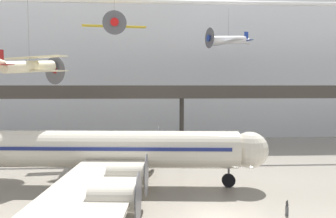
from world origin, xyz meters
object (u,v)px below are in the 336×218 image
(suspended_plane_yellow_lowwing, at_px, (114,24))
(info_sign_pedestal, at_px, (287,209))
(airliner_silver_main, at_px, (108,150))
(suspended_plane_cream_biplane, at_px, (30,66))
(suspended_plane_white_twin, at_px, (228,40))

(suspended_plane_yellow_lowwing, distance_m, info_sign_pedestal, 33.05)
(airliner_silver_main, distance_m, info_sign_pedestal, 16.93)
(airliner_silver_main, relative_size, suspended_plane_yellow_lowwing, 4.05)
(suspended_plane_cream_biplane, xyz_separation_m, info_sign_pedestal, (23.62, -13.06, -11.54))
(airliner_silver_main, distance_m, suspended_plane_cream_biplane, 13.33)
(airliner_silver_main, height_order, info_sign_pedestal, airliner_silver_main)
(airliner_silver_main, xyz_separation_m, info_sign_pedestal, (14.57, -8.03, -3.15))
(suspended_plane_white_twin, xyz_separation_m, suspended_plane_cream_biplane, (-25.99, -16.71, -5.29))
(airliner_silver_main, relative_size, suspended_plane_cream_biplane, 2.97)
(suspended_plane_cream_biplane, bearing_deg, suspended_plane_yellow_lowwing, -7.00)
(info_sign_pedestal, bearing_deg, airliner_silver_main, 160.66)
(suspended_plane_white_twin, distance_m, suspended_plane_cream_biplane, 31.35)
(suspended_plane_yellow_lowwing, relative_size, info_sign_pedestal, 7.16)
(suspended_plane_yellow_lowwing, bearing_deg, suspended_plane_white_twin, 104.30)
(info_sign_pedestal, bearing_deg, suspended_plane_cream_biplane, 160.60)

